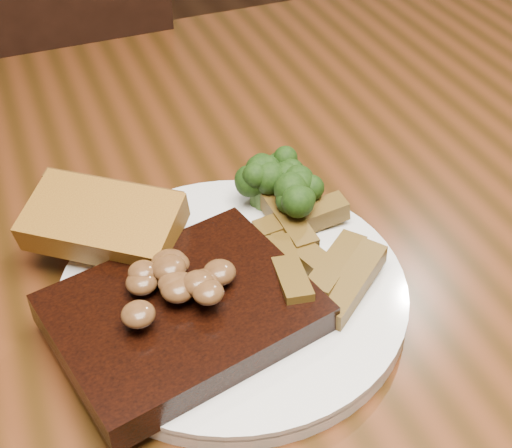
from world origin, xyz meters
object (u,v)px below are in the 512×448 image
Objects in this scene: dining_table at (238,333)px; steak at (183,314)px; chair_far at (19,159)px; plate at (233,294)px; potato_wedges at (316,247)px; garlic_bread at (107,242)px.

steak is (-0.06, -0.07, 0.12)m from dining_table.
chair_far reaches higher than dining_table.
potato_wedges reaches higher than plate.
chair_far is 3.61× the size of plate.
potato_wedges is at bearing 14.11° from garlic_bread.
chair_far is (-0.15, 0.56, -0.14)m from dining_table.
plate is at bearing 13.79° from steak.
chair_far is 9.38× the size of potato_wedges.
dining_table is at bearing 21.52° from garlic_bread.
dining_table is 0.60m from chair_far.
plate is at bearing -174.33° from potato_wedges.
potato_wedges reaches higher than dining_table.
steak is 1.49× the size of garlic_bread.
chair_far is 0.60m from garlic_bread.
dining_table is at bearing 66.72° from plate.
chair_far is 0.66m from plate.
steak is 0.10m from garlic_bread.
plate is 0.11m from garlic_bread.
steak is (-0.05, -0.02, 0.02)m from plate.
steak is at bearing -133.94° from dining_table.
plate is 1.51× the size of steak.
steak reaches higher than dining_table.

